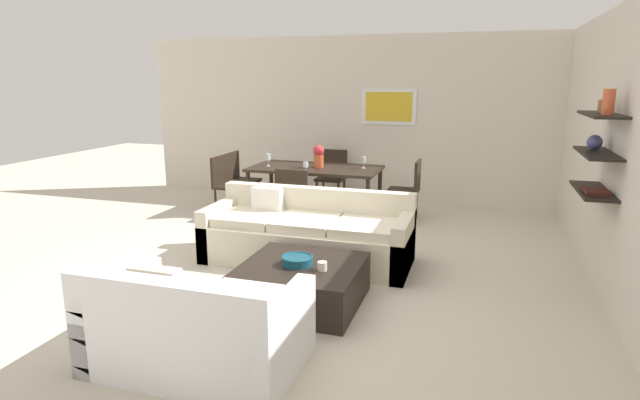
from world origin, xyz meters
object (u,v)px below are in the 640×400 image
at_px(dining_chair_foot, 294,196).
at_px(wine_glass_foot, 306,165).
at_px(candle_jar, 322,266).
at_px(dining_chair_left_far, 239,176).
at_px(dining_chair_left_near, 226,181).
at_px(dining_chair_right_far, 409,186).
at_px(wine_glass_left_near, 268,157).
at_px(wine_glass_right_far, 364,160).
at_px(loveseat_white, 196,328).
at_px(dining_chair_head, 332,173).
at_px(centerpiece_vase, 319,156).
at_px(dining_table, 315,172).
at_px(sofa_beige, 308,236).
at_px(decorative_bowl, 297,260).
at_px(coffee_table, 302,284).

xyz_separation_m(dining_chair_foot, wine_glass_foot, (-0.00, 0.47, 0.34)).
bearing_deg(candle_jar, dining_chair_left_far, 126.21).
bearing_deg(dining_chair_left_near, wine_glass_foot, -8.83).
relative_size(dining_chair_right_far, wine_glass_left_near, 4.72).
bearing_deg(candle_jar, wine_glass_right_far, 96.43).
xyz_separation_m(candle_jar, wine_glass_left_near, (-1.75, 2.94, 0.46)).
bearing_deg(loveseat_white, wine_glass_foot, 97.07).
height_order(wine_glass_foot, wine_glass_left_near, wine_glass_left_near).
relative_size(loveseat_white, candle_jar, 17.05).
relative_size(dining_chair_head, wine_glass_right_far, 5.14).
relative_size(wine_glass_right_far, centerpiece_vase, 0.53).
height_order(dining_chair_left_near, wine_glass_right_far, wine_glass_right_far).
relative_size(dining_table, dining_chair_head, 2.14).
relative_size(dining_chair_left_far, wine_glass_foot, 6.15).
relative_size(dining_chair_foot, wine_glass_foot, 6.15).
relative_size(sofa_beige, centerpiece_vase, 7.08).
bearing_deg(centerpiece_vase, dining_chair_left_far, 171.36).
xyz_separation_m(sofa_beige, dining_chair_foot, (-0.51, 0.96, 0.21)).
xyz_separation_m(loveseat_white, dining_chair_left_far, (-1.82, 4.42, 0.21)).
relative_size(loveseat_white, dining_table, 0.78).
bearing_deg(dining_chair_left_near, dining_chair_left_far, 90.00).
xyz_separation_m(decorative_bowl, dining_table, (-0.79, 2.99, 0.26)).
bearing_deg(dining_chair_left_far, loveseat_white, -67.66).
xyz_separation_m(dining_table, wine_glass_foot, (-0.00, -0.43, 0.16)).
xyz_separation_m(candle_jar, centerpiece_vase, (-1.00, 3.07, 0.50)).
bearing_deg(dining_chair_left_far, wine_glass_left_near, -27.56).
bearing_deg(coffee_table, dining_chair_right_far, 80.64).
distance_m(sofa_beige, dining_chair_left_near, 2.48).
distance_m(sofa_beige, dining_chair_foot, 1.11).
bearing_deg(wine_glass_foot, dining_chair_left_near, 171.17).
distance_m(dining_chair_left_far, dining_chair_right_far, 2.70).
bearing_deg(dining_chair_left_far, dining_chair_right_far, 0.00).
xyz_separation_m(loveseat_white, wine_glass_right_far, (0.23, 4.32, 0.58)).
bearing_deg(wine_glass_right_far, wine_glass_foot, -141.54).
bearing_deg(sofa_beige, candle_jar, -65.68).
relative_size(decorative_bowl, dining_chair_left_far, 0.33).
relative_size(decorative_bowl, dining_chair_left_near, 0.33).
xyz_separation_m(loveseat_white, dining_chair_head, (-0.47, 5.10, 0.21)).
distance_m(loveseat_white, coffee_table, 1.30).
bearing_deg(dining_chair_foot, wine_glass_foot, 90.00).
bearing_deg(decorative_bowl, wine_glass_foot, 107.24).
xyz_separation_m(sofa_beige, candle_jar, (0.54, -1.20, 0.13)).
distance_m(dining_chair_head, centerpiece_vase, 0.98).
xyz_separation_m(sofa_beige, wine_glass_foot, (-0.51, 1.43, 0.56)).
bearing_deg(coffee_table, sofa_beige, 105.99).
bearing_deg(dining_chair_right_far, dining_chair_head, 153.37).
distance_m(coffee_table, wine_glass_right_far, 3.16).
height_order(wine_glass_right_far, wine_glass_foot, wine_glass_right_far).
relative_size(dining_chair_left_near, wine_glass_foot, 6.15).
distance_m(dining_chair_foot, dining_chair_head, 1.79).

